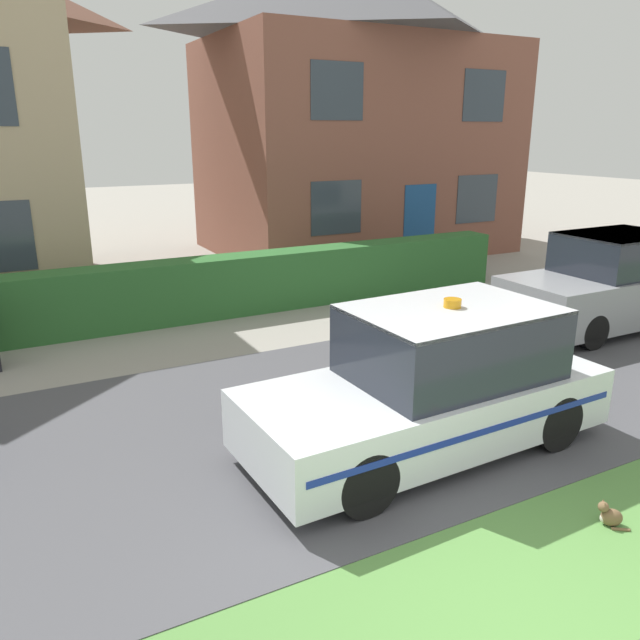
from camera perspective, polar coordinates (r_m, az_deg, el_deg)
ground_plane at (r=5.16m, az=18.44°, el=-25.81°), size 80.00×80.00×0.00m
road_strip at (r=7.73m, az=-2.37°, el=-9.41°), size 28.00×5.10×0.01m
lawn_verge at (r=5.38m, az=14.84°, el=-23.34°), size 28.00×1.64×0.01m
garden_hedge at (r=12.21m, az=-8.15°, el=3.17°), size 12.40×0.69×1.14m
police_car at (r=7.02m, az=10.33°, el=-5.71°), size 4.14×1.82×1.69m
cat at (r=6.46m, az=24.96°, el=-15.92°), size 0.23×0.27×0.25m
neighbour_car_near at (r=12.40m, az=25.17°, el=2.97°), size 4.19×1.65×1.69m
house_right at (r=19.00m, az=3.28°, el=18.83°), size 8.52×6.01×8.01m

